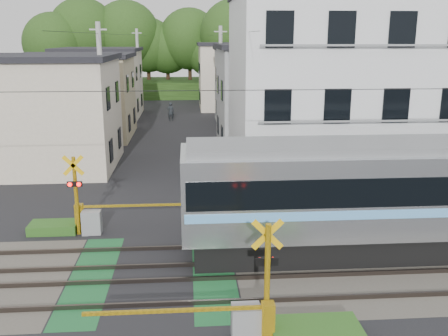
{
  "coord_description": "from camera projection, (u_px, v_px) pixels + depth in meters",
  "views": [
    {
      "loc": [
        1.17,
        -14.35,
        7.19
      ],
      "look_at": [
        2.6,
        5.0,
        2.11
      ],
      "focal_mm": 40.0,
      "sensor_mm": 36.0,
      "label": 1
    }
  ],
  "objects": [
    {
      "name": "catenary",
      "position": [
        348.0,
        157.0,
        15.1
      ],
      "size": [
        60.0,
        5.04,
        7.0
      ],
      "color": "#2D2D33",
      "rests_on": "ground"
    },
    {
      "name": "utility_poles",
      "position": [
        157.0,
        81.0,
        36.67
      ],
      "size": [
        7.9,
        42.0,
        8.0
      ],
      "color": "#A5A5A0",
      "rests_on": "ground"
    },
    {
      "name": "crossing_signal_far",
      "position": [
        89.0,
        215.0,
        18.74
      ],
      "size": [
        4.74,
        0.65,
        3.09
      ],
      "color": "yellow",
      "rests_on": "ground"
    },
    {
      "name": "weed_patches",
      "position": [
        209.0,
        269.0,
        15.57
      ],
      "size": [
        10.25,
        8.8,
        0.4
      ],
      "color": "#2D5E1E",
      "rests_on": "ground"
    },
    {
      "name": "apartment_block",
      "position": [
        339.0,
        92.0,
        24.16
      ],
      "size": [
        10.2,
        8.36,
        9.3
      ],
      "color": "silver",
      "rests_on": "ground"
    },
    {
      "name": "track_bed",
      "position": [
        153.0,
        274.0,
        15.57
      ],
      "size": [
        120.0,
        120.0,
        0.14
      ],
      "color": "#47423A",
      "rests_on": "ground"
    },
    {
      "name": "houses_row",
      "position": [
        176.0,
        89.0,
        39.78
      ],
      "size": [
        22.07,
        31.35,
        6.8
      ],
      "color": "beige",
      "rests_on": "ground"
    },
    {
      "name": "ground",
      "position": [
        153.0,
        275.0,
        15.58
      ],
      "size": [
        120.0,
        120.0,
        0.0
      ],
      "primitive_type": "plane",
      "color": "black"
    },
    {
      "name": "pedestrian",
      "position": [
        171.0,
        112.0,
        44.27
      ],
      "size": [
        0.63,
        0.45,
        1.64
      ],
      "primitive_type": "imported",
      "rotation": [
        0.0,
        0.0,
        3.24
      ],
      "color": "#202428",
      "rests_on": "ground"
    },
    {
      "name": "crossing_signal_near",
      "position": [
        250.0,
        314.0,
        12.06
      ],
      "size": [
        4.74,
        0.65,
        3.09
      ],
      "color": "yellow",
      "rests_on": "ground"
    },
    {
      "name": "tree_hill",
      "position": [
        170.0,
        49.0,
        60.88
      ],
      "size": [
        40.0,
        13.34,
        11.87
      ],
      "color": "#274717",
      "rests_on": "ground"
    }
  ]
}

